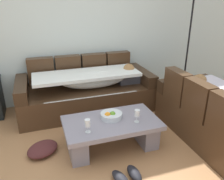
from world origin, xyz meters
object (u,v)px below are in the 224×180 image
object	(u,v)px
wine_glass_near_right	(137,114)
floor_lamp	(188,39)
fruit_bowl	(111,115)
pair_of_shoes	(127,176)
couch_near_window	(217,117)
crumpled_garment	(43,149)
coffee_table	(111,130)
wine_glass_near_left	(88,123)
couch_along_wall	(88,91)

from	to	relation	value
wine_glass_near_right	floor_lamp	world-z (taller)	floor_lamp
fruit_bowl	pair_of_shoes	xyz separation A→B (m)	(-0.04, -0.69, -0.37)
couch_near_window	wine_glass_near_right	size ratio (longest dim) A/B	10.71
crumpled_garment	couch_near_window	bearing A→B (deg)	-10.33
pair_of_shoes	coffee_table	bearing A→B (deg)	87.69
pair_of_shoes	crumpled_garment	world-z (taller)	crumpled_garment
fruit_bowl	floor_lamp	distance (m)	2.27
pair_of_shoes	fruit_bowl	bearing A→B (deg)	86.37
floor_lamp	pair_of_shoes	world-z (taller)	floor_lamp
coffee_table	wine_glass_near_left	distance (m)	0.46
coffee_table	wine_glass_near_right	xyz separation A→B (m)	(0.29, -0.13, 0.26)
coffee_table	pair_of_shoes	distance (m)	0.65
couch_near_window	wine_glass_near_left	xyz separation A→B (m)	(-1.75, 0.12, 0.16)
fruit_bowl	crumpled_garment	distance (m)	0.96
fruit_bowl	crumpled_garment	bearing A→B (deg)	175.60
floor_lamp	pair_of_shoes	size ratio (longest dim) A/B	5.89
coffee_table	fruit_bowl	bearing A→B (deg)	74.29
couch_near_window	crumpled_garment	distance (m)	2.33
wine_glass_near_left	couch_near_window	bearing A→B (deg)	-3.86
fruit_bowl	crumpled_garment	size ratio (longest dim) A/B	0.70
couch_along_wall	coffee_table	distance (m)	1.18
fruit_bowl	couch_near_window	bearing A→B (deg)	-14.02
couch_along_wall	wine_glass_near_left	world-z (taller)	couch_along_wall
wine_glass_near_left	crumpled_garment	size ratio (longest dim) A/B	0.42
couch_along_wall	fruit_bowl	world-z (taller)	couch_along_wall
fruit_bowl	floor_lamp	xyz separation A→B (m)	(1.85, 1.11, 0.70)
wine_glass_near_right	floor_lamp	size ratio (longest dim) A/B	0.09
couch_along_wall	pair_of_shoes	bearing A→B (deg)	-89.72
wine_glass_near_left	coffee_table	bearing A→B (deg)	25.52
couch_near_window	crumpled_garment	xyz separation A→B (m)	(-2.27, 0.41, -0.27)
couch_near_window	wine_glass_near_left	size ratio (longest dim) A/B	10.71
couch_along_wall	wine_glass_near_right	size ratio (longest dim) A/B	13.33
couch_along_wall	couch_near_window	world-z (taller)	same
floor_lamp	couch_near_window	bearing A→B (deg)	-107.61
coffee_table	pair_of_shoes	bearing A→B (deg)	-92.31
fruit_bowl	wine_glass_near_right	xyz separation A→B (m)	(0.27, -0.19, 0.08)
coffee_table	wine_glass_near_left	size ratio (longest dim) A/B	7.23
wine_glass_near_right	crumpled_garment	size ratio (longest dim) A/B	0.42
couch_near_window	pair_of_shoes	distance (m)	1.50
fruit_bowl	crumpled_garment	world-z (taller)	fruit_bowl
fruit_bowl	couch_along_wall	bearing A→B (deg)	92.71
couch_near_window	coffee_table	size ratio (longest dim) A/B	1.48
coffee_table	wine_glass_near_left	world-z (taller)	wine_glass_near_left
couch_near_window	wine_glass_near_right	distance (m)	1.13
couch_along_wall	coffee_table	xyz separation A→B (m)	(0.03, -1.17, -0.09)
wine_glass_near_right	floor_lamp	xyz separation A→B (m)	(1.57, 1.30, 0.62)
wine_glass_near_right	floor_lamp	bearing A→B (deg)	39.56
coffee_table	wine_glass_near_right	size ratio (longest dim) A/B	7.23
crumpled_garment	floor_lamp	bearing A→B (deg)	20.84
floor_lamp	crumpled_garment	xyz separation A→B (m)	(-2.74, -1.04, -1.06)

